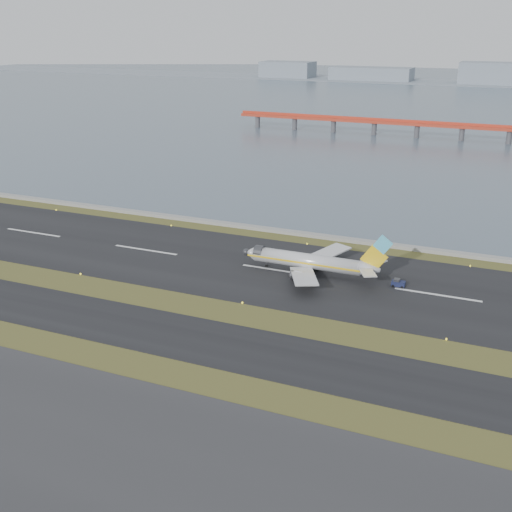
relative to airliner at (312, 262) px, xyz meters
name	(u,v)px	position (x,y,z in m)	size (l,w,h in m)	color
ground	(228,317)	(-8.77, -30.85, -3.46)	(1000.00, 1000.00, 0.00)	#39491A
apron_strip	(61,469)	(-8.77, -85.85, -3.41)	(1000.00, 50.00, 0.10)	#2C2C2E
taxiway_strip	(202,340)	(-8.77, -42.85, -3.41)	(1000.00, 18.00, 0.10)	black
runway_strip	(279,271)	(-8.77, -0.85, -3.41)	(1000.00, 45.00, 0.10)	black
seawall	(315,236)	(-8.77, 29.15, -2.96)	(1000.00, 2.50, 1.00)	gray
bay_water	(466,99)	(-8.77, 429.15, -3.46)	(1400.00, 800.00, 1.30)	#4B5B6C
red_pier	(463,127)	(11.23, 219.15, 3.82)	(260.00, 5.00, 10.20)	#B5341F
far_shoreline	(498,78)	(4.85, 589.15, 2.61)	(1400.00, 80.00, 60.50)	gray
airliner	(312,262)	(0.00, 0.00, 0.00)	(38.52, 32.89, 12.80)	silver
pushback_tug	(398,283)	(21.63, 0.52, -2.46)	(3.21, 1.92, 2.05)	#161C3E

